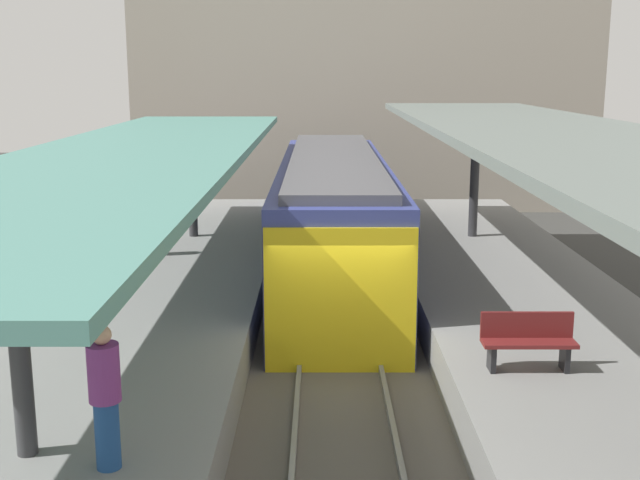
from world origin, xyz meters
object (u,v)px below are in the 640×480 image
passenger_near_bench (101,395)px  commuter_train (330,217)px  passenger_mid_platform (133,222)px  platform_bench (524,339)px

passenger_near_bench → commuter_train: bearing=77.0°
commuter_train → passenger_near_bench: size_ratio=8.20×
passenger_mid_platform → platform_bench: bearing=-44.9°
platform_bench → passenger_mid_platform: (-7.56, 7.52, 0.38)m
platform_bench → passenger_near_bench: bearing=-150.9°
commuter_train → passenger_near_bench: bearing=-103.0°
commuter_train → platform_bench: (2.77, -8.81, -0.26)m
commuter_train → passenger_near_bench: commuter_train is taller
passenger_near_bench → passenger_mid_platform: size_ratio=1.04×
commuter_train → passenger_mid_platform: (-4.78, -1.29, 0.11)m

